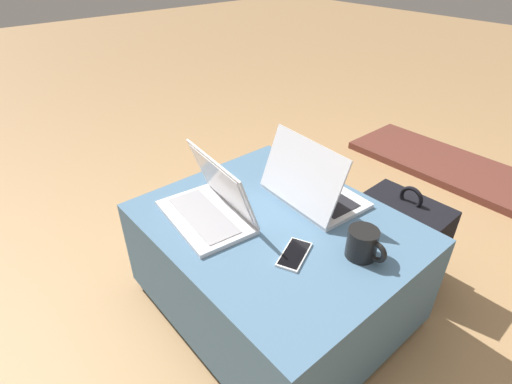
{
  "coord_description": "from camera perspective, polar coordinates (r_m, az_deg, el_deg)",
  "views": [
    {
      "loc": [
        0.8,
        -0.78,
        1.27
      ],
      "look_at": [
        -0.1,
        -0.01,
        0.51
      ],
      "focal_mm": 28.0,
      "sensor_mm": 36.0,
      "label": 1
    }
  ],
  "objects": [
    {
      "name": "cell_phone",
      "position": [
        1.27,
        5.5,
        -8.85
      ],
      "size": [
        0.12,
        0.16,
        0.01
      ],
      "rotation": [
        0.0,
        0.0,
        3.57
      ],
      "color": "white",
      "rests_on": "ottoman"
    },
    {
      "name": "laptop_near",
      "position": [
        1.41,
        -6.5,
        -1.87
      ],
      "size": [
        0.38,
        0.26,
        0.23
      ],
      "rotation": [
        0.0,
        0.0,
        -0.11
      ],
      "color": "silver",
      "rests_on": "ottoman"
    },
    {
      "name": "fireplace_hearth",
      "position": [
        2.81,
        27.45,
        2.61
      ],
      "size": [
        1.4,
        0.5,
        0.04
      ],
      "color": "brown",
      "rests_on": "ground_plane"
    },
    {
      "name": "backpack",
      "position": [
        1.81,
        20.08,
        -6.47
      ],
      "size": [
        0.34,
        0.24,
        0.45
      ],
      "rotation": [
        0.0,
        0.0,
        3.17
      ],
      "color": "black",
      "rests_on": "ground_plane"
    },
    {
      "name": "coffee_mug",
      "position": [
        1.27,
        15.07,
        -7.19
      ],
      "size": [
        0.14,
        0.1,
        0.1
      ],
      "color": "black",
      "rests_on": "ottoman"
    },
    {
      "name": "ottoman",
      "position": [
        1.54,
        2.67,
        -10.52
      ],
      "size": [
        0.92,
        0.76,
        0.43
      ],
      "color": "#2A3D4E",
      "rests_on": "ground_plane"
    },
    {
      "name": "ground_plane",
      "position": [
        1.69,
        2.48,
        -15.79
      ],
      "size": [
        14.0,
        14.0,
        0.0
      ],
      "primitive_type": "plane",
      "color": "tan"
    },
    {
      "name": "laptop_far",
      "position": [
        1.5,
        7.83,
        0.6
      ],
      "size": [
        0.38,
        0.27,
        0.25
      ],
      "rotation": [
        0.0,
        0.0,
        3.07
      ],
      "color": "silver",
      "rests_on": "ottoman"
    }
  ]
}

